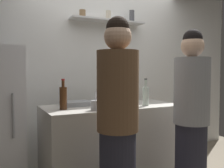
{
  "coord_description": "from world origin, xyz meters",
  "views": [
    {
      "loc": [
        -1.51,
        -2.15,
        1.31
      ],
      "look_at": [
        -0.22,
        0.48,
        1.15
      ],
      "focal_mm": 40.47,
      "sensor_mm": 36.0,
      "label": 1
    }
  ],
  "objects": [
    {
      "name": "utensil_holder",
      "position": [
        -0.52,
        0.23,
        0.96
      ],
      "size": [
        0.12,
        0.12,
        0.22
      ],
      "color": "#B2B2B7",
      "rests_on": "counter"
    },
    {
      "name": "back_wall_assembly",
      "position": [
        0.0,
        1.25,
        1.3
      ],
      "size": [
        4.8,
        0.32,
        2.6
      ],
      "color": "white",
      "rests_on": "ground"
    },
    {
      "name": "wine_bottle_amber_glass",
      "position": [
        -0.82,
        0.42,
        1.03
      ],
      "size": [
        0.08,
        0.08,
        0.32
      ],
      "color": "#472814",
      "rests_on": "counter"
    },
    {
      "name": "person_grey_hoodie",
      "position": [
        0.24,
        -0.32,
        0.85
      ],
      "size": [
        0.34,
        0.34,
        1.7
      ],
      "rotation": [
        0.0,
        0.0,
        0.23
      ],
      "color": "#262633",
      "rests_on": "ground"
    },
    {
      "name": "counter",
      "position": [
        -0.22,
        0.48,
        0.45
      ],
      "size": [
        1.58,
        0.74,
        0.9
      ],
      "primitive_type": "cube",
      "color": "#B7B2A8",
      "rests_on": "ground"
    },
    {
      "name": "baking_pan",
      "position": [
        -0.6,
        0.64,
        0.93
      ],
      "size": [
        0.34,
        0.24,
        0.05
      ],
      "primitive_type": "cube",
      "color": "gray",
      "rests_on": "counter"
    },
    {
      "name": "water_bottle_plastic",
      "position": [
        -0.08,
        0.28,
        1.0
      ],
      "size": [
        0.08,
        0.08,
        0.22
      ],
      "color": "silver",
      "rests_on": "counter"
    },
    {
      "name": "wine_bottle_pale_glass",
      "position": [
        0.12,
        0.29,
        1.02
      ],
      "size": [
        0.07,
        0.07,
        0.32
      ],
      "color": "#B2BFB2",
      "rests_on": "counter"
    },
    {
      "name": "person_brown_jacket",
      "position": [
        -0.57,
        -0.34,
        0.87
      ],
      "size": [
        0.34,
        0.34,
        1.74
      ],
      "rotation": [
        0.0,
        0.0,
        3.48
      ],
      "color": "#262633",
      "rests_on": "ground"
    }
  ]
}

